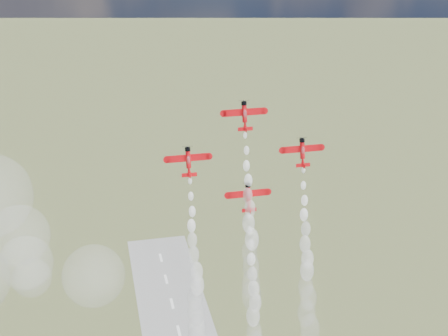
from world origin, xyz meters
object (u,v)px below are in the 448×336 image
plane_right (302,152)px  plane_slot (248,197)px  plane_left (188,161)px  plane_lead (245,115)px

plane_right → plane_slot: bearing=-170.3°
plane_right → plane_slot: plane_right is taller
plane_left → plane_lead: bearing=9.7°
plane_lead → plane_slot: 21.51m
plane_left → plane_right: bearing=0.0°
plane_lead → plane_right: bearing=-9.7°
plane_lead → plane_left: bearing=-170.3°
plane_right → plane_slot: (-15.36, -2.64, -10.42)m
plane_left → plane_right: size_ratio=1.00×
plane_lead → plane_right: 18.75m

